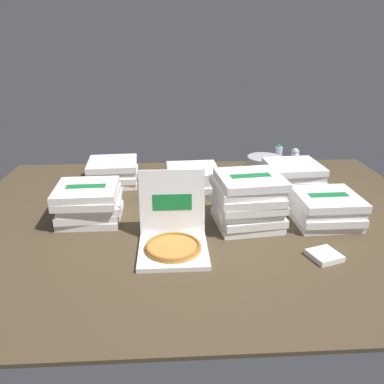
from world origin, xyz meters
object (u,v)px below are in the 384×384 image
Objects in this scene: ice_bucket at (264,164)px; napkin_pile at (324,255)px; pizza_stack_center_near at (89,203)px; pizza_stack_left_mid at (293,178)px; pizza_stack_left_near at (248,200)px; pizza_stack_center_far at (191,179)px; open_pizza_box at (173,234)px; pizza_stack_right_mid at (325,208)px; water_bottle_0 at (296,167)px; water_bottle_2 at (295,161)px; water_bottle_1 at (278,157)px; pizza_stack_right_near at (113,172)px.

ice_bucket reaches higher than napkin_pile.
pizza_stack_left_mid is at bearing 14.87° from pizza_stack_center_near.
pizza_stack_left_mid is 0.96m from napkin_pile.
pizza_stack_center_far is (-0.32, 0.59, -0.07)m from pizza_stack_left_near.
open_pizza_box reaches higher than pizza_stack_right_mid.
water_bottle_0 and water_bottle_2 have the same top height.
water_bottle_2 is (0.04, 0.17, 0.00)m from water_bottle_0.
pizza_stack_left_near is 0.69m from pizza_stack_left_mid.
pizza_stack_left_mid is 1.00× the size of pizza_stack_center_far.
pizza_stack_left_near reaches higher than pizza_stack_right_mid.
pizza_stack_left_mid reaches higher than water_bottle_1.
pizza_stack_center_far is 0.96× the size of pizza_stack_right_near.
pizza_stack_left_near is 1.06m from ice_bucket.
pizza_stack_right_mid is 0.47m from napkin_pile.
water_bottle_2 is at bearing 79.50° from napkin_pile.
water_bottle_0 is (0.88, 0.24, 0.00)m from pizza_stack_center_far.
pizza_stack_left_mid is at bearing -11.51° from pizza_stack_right_near.
pizza_stack_right_mid is at bearing -83.97° from pizza_stack_left_mid.
pizza_stack_right_near is at bearing -172.76° from water_bottle_2.
pizza_stack_center_near is 2.80× the size of napkin_pile.
pizza_stack_right_near is at bearing -167.48° from water_bottle_1.
pizza_stack_center_near is 1.80m from water_bottle_1.
water_bottle_1 is at bearing 55.14° from open_pizza_box.
pizza_stack_center_far is at bearing 118.35° from pizza_stack_left_near.
water_bottle_0 is (1.57, 0.70, -0.02)m from pizza_stack_center_near.
pizza_stack_left_near reaches higher than pizza_stack_center_near.
water_bottle_2 is (0.27, -0.01, 0.03)m from ice_bucket.
pizza_stack_center_near is (-1.00, 0.13, -0.05)m from pizza_stack_left_near.
open_pizza_box is 1.66m from water_bottle_2.
pizza_stack_center_near is 1.46m from napkin_pile.
napkin_pile is at bearing -100.50° from water_bottle_2.
ice_bucket is at bearing -143.02° from water_bottle_1.
water_bottle_2 is (0.11, -0.12, 0.00)m from water_bottle_1.
water_bottle_1 is (-0.01, 1.11, 0.00)m from pizza_stack_right_mid.
water_bottle_0 is at bearing 69.61° from pizza_stack_left_mid.
ice_bucket is (1.28, 0.20, -0.02)m from pizza_stack_right_near.
pizza_stack_right_near is 1.56m from water_bottle_2.
water_bottle_1 is at bearing 85.67° from pizza_stack_left_mid.
ice_bucket is 0.27m from water_bottle_2.
water_bottle_1 is (0.16, 0.12, 0.03)m from ice_bucket.
pizza_stack_left_near is 1.24m from pizza_stack_right_near.
pizza_stack_left_near is at bearing -7.40° from pizza_stack_center_near.
pizza_stack_center_near is at bearing -146.37° from pizza_stack_center_far.
pizza_stack_left_near is 2.20× the size of water_bottle_1.
pizza_stack_right_near is 2.12× the size of water_bottle_0.
napkin_pile is (-0.22, -1.26, -0.08)m from water_bottle_0.
pizza_stack_right_near is (-0.94, 0.80, -0.07)m from pizza_stack_left_near.
pizza_stack_center_near reaches higher than ice_bucket.
open_pizza_box is 1.03× the size of pizza_stack_right_near.
pizza_stack_center_far reaches higher than napkin_pile.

